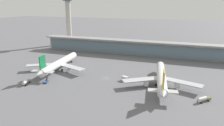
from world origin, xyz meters
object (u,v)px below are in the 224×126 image
object	(u,v)px
service_truck_by_tail_blue	(46,81)
control_tower	(68,15)
service_truck_under_wing_olive	(203,99)
service_truck_mid_apron_red	(126,79)
airliner_left_stand	(59,63)
airliner_centre_stand	(161,78)
service_truck_near_nose_grey	(26,82)

from	to	relation	value
service_truck_by_tail_blue	control_tower	xyz separation A→B (m)	(-58.96, 130.91, 35.94)
service_truck_under_wing_olive	service_truck_mid_apron_red	distance (m)	51.38
airliner_left_stand	service_truck_under_wing_olive	size ratio (longest dim) A/B	8.45
airliner_left_stand	service_truck_under_wing_olive	xyz separation A→B (m)	(105.97, -22.50, -3.77)
airliner_left_stand	airliner_centre_stand	distance (m)	81.47
control_tower	service_truck_under_wing_olive	bearing A→B (deg)	-38.67
airliner_centre_stand	service_truck_near_nose_grey	world-z (taller)	airliner_centre_stand
service_truck_mid_apron_red	control_tower	world-z (taller)	control_tower
airliner_centre_stand	control_tower	world-z (taller)	control_tower
service_truck_near_nose_grey	service_truck_under_wing_olive	distance (m)	109.98
service_truck_under_wing_olive	control_tower	xyz separation A→B (m)	(-157.70, 126.20, 35.04)
service_truck_near_nose_grey	airliner_centre_stand	bearing A→B (deg)	18.32
service_truck_mid_apron_red	service_truck_by_tail_blue	size ratio (longest dim) A/B	1.11
airliner_left_stand	service_truck_by_tail_blue	distance (m)	28.54
service_truck_near_nose_grey	service_truck_mid_apron_red	xyz separation A→B (m)	(60.73, 28.28, -0.02)
airliner_left_stand	service_truck_by_tail_blue	xyz separation A→B (m)	(7.23, -27.21, -4.66)
airliner_centre_stand	service_truck_by_tail_blue	world-z (taller)	airliner_centre_stand
service_truck_under_wing_olive	service_truck_by_tail_blue	distance (m)	98.86
airliner_centre_stand	service_truck_near_nose_grey	distance (m)	89.22
service_truck_by_tail_blue	control_tower	size ratio (longest dim) A/B	0.10
service_truck_by_tail_blue	airliner_centre_stand	bearing A→B (deg)	15.87
airliner_left_stand	service_truck_near_nose_grey	world-z (taller)	airliner_left_stand
airliner_centre_stand	control_tower	xyz separation A→B (m)	(-132.97, 109.87, 31.28)
airliner_centre_stand	service_truck_under_wing_olive	size ratio (longest dim) A/B	8.43
control_tower	service_truck_near_nose_grey	bearing A→B (deg)	-70.68
service_truck_near_nose_grey	service_truck_by_tail_blue	size ratio (longest dim) A/B	1.30
airliner_left_stand	service_truck_mid_apron_red	xyz separation A→B (m)	(57.34, -5.92, -3.78)
airliner_left_stand	service_truck_mid_apron_red	world-z (taller)	airliner_left_stand
service_truck_near_nose_grey	control_tower	xyz separation A→B (m)	(-48.34, 137.90, 35.04)
service_truck_near_nose_grey	control_tower	distance (m)	150.27
service_truck_by_tail_blue	control_tower	distance (m)	148.01
service_truck_mid_apron_red	control_tower	distance (m)	158.56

